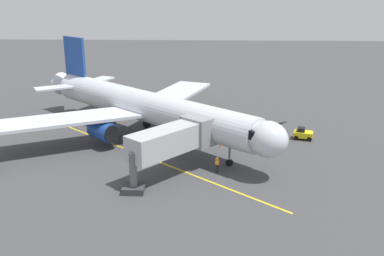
# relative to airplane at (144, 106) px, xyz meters

# --- Properties ---
(ground_plane) EXTENTS (220.00, 220.00, 0.00)m
(ground_plane) POSITION_rel_airplane_xyz_m (-0.52, -1.09, -4.00)
(ground_plane) COLOR #424244
(apron_lead_in_line) EXTENTS (30.20, 26.59, 0.01)m
(apron_lead_in_line) POSITION_rel_airplane_xyz_m (-0.21, 6.19, -4.00)
(apron_lead_in_line) COLOR yellow
(apron_lead_in_line) RESTS_ON ground
(airplane) EXTENTS (33.57, 32.46, 11.50)m
(airplane) POSITION_rel_airplane_xyz_m (0.00, 0.00, 0.00)
(airplane) COLOR silver
(airplane) RESTS_ON ground
(jet_bridge) EXTENTS (9.07, 9.87, 5.40)m
(jet_bridge) POSITION_rel_airplane_xyz_m (-4.93, 11.48, -0.24)
(jet_bridge) COLOR #B7B7BC
(jet_bridge) RESTS_ON ground
(ground_crew_marshaller) EXTENTS (0.44, 0.31, 1.71)m
(ground_crew_marshaller) POSITION_rel_airplane_xyz_m (-9.02, 11.02, -3.12)
(ground_crew_marshaller) COLOR #23232D
(ground_crew_marshaller) RESTS_ON ground
(ground_crew_wing_walker) EXTENTS (0.43, 0.47, 1.71)m
(ground_crew_wing_walker) POSITION_rel_airplane_xyz_m (6.65, -3.33, -3.12)
(ground_crew_wing_walker) COLOR #23232D
(ground_crew_wing_walker) RESTS_ON ground
(belt_loader_portside) EXTENTS (4.38, 3.71, 2.32)m
(belt_loader_portside) POSITION_rel_airplane_xyz_m (-15.03, -1.43, -3.29)
(belt_loader_portside) COLOR black
(belt_loader_portside) RESTS_ON ground
(tug_starboard_side) EXTENTS (2.62, 2.09, 1.50)m
(tug_starboard_side) POSITION_rel_airplane_xyz_m (-19.94, 0.14, -3.30)
(tug_starboard_side) COLOR yellow
(tug_starboard_side) RESTS_ON ground
(safety_cone_nose_left) EXTENTS (0.32, 0.32, 0.55)m
(safety_cone_nose_left) POSITION_rel_airplane_xyz_m (-17.83, -4.10, -3.73)
(safety_cone_nose_left) COLOR #F2590F
(safety_cone_nose_left) RESTS_ON ground
(safety_cone_nose_right) EXTENTS (0.32, 0.32, 0.55)m
(safety_cone_nose_right) POSITION_rel_airplane_xyz_m (-16.05, 3.69, -3.73)
(safety_cone_nose_right) COLOR #F2590F
(safety_cone_nose_right) RESTS_ON ground
(safety_cone_wing_port) EXTENTS (0.32, 0.32, 0.55)m
(safety_cone_wing_port) POSITION_rel_airplane_xyz_m (-11.20, -0.14, -3.73)
(safety_cone_wing_port) COLOR #F2590F
(safety_cone_wing_port) RESTS_ON ground
(safety_cone_wing_starboard) EXTENTS (0.32, 0.32, 0.55)m
(safety_cone_wing_starboard) POSITION_rel_airplane_xyz_m (-9.62, 3.21, -3.73)
(safety_cone_wing_starboard) COLOR #F2590F
(safety_cone_wing_starboard) RESTS_ON ground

